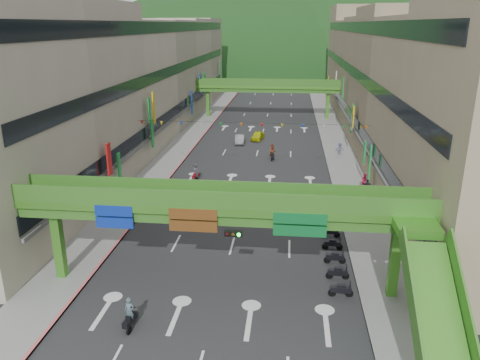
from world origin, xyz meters
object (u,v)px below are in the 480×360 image
Objects in this scene: overpass_near at (233,219)px; pedestrian_red at (365,183)px; car_silver at (240,139)px; car_yellow at (258,136)px; scooter_rider_near at (130,315)px; scooter_rider_mid at (272,152)px.

pedestrian_red is (11.27, 20.71, -4.31)m from overpass_near.
car_silver is (-3.87, 39.88, -4.59)m from overpass_near.
car_silver is at bearing -125.46° from car_yellow.
car_yellow is at bearing 85.07° from scooter_rider_near.
scooter_rider_near is 46.91m from car_yellow.
pedestrian_red is (15.14, -19.17, 0.27)m from car_silver.
scooter_rider_mid is 9.86m from car_silver.
overpass_near is 40.33m from car_silver.
scooter_rider_mid is at bearing -67.08° from car_yellow.
scooter_rider_mid is at bearing 79.45° from scooter_rider_near.
scooter_rider_near is 0.53× the size of car_yellow.
scooter_rider_mid is at bearing -62.96° from car_silver.
scooter_rider_mid is (6.67, 35.83, 0.23)m from scooter_rider_near.
overpass_near is at bearing -92.24° from scooter_rider_mid.
scooter_rider_near is 36.45m from scooter_rider_mid.
scooter_rider_mid reaches higher than car_yellow.
car_yellow is 25.09m from pedestrian_red.
overpass_near is 31.74m from scooter_rider_mid.
scooter_rider_mid is 14.70m from pedestrian_red.
car_silver is (-5.10, 8.42, -0.52)m from scooter_rider_mid.
car_silver is at bearing 121.21° from scooter_rider_mid.
car_yellow is (4.03, 46.74, -0.28)m from scooter_rider_near.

